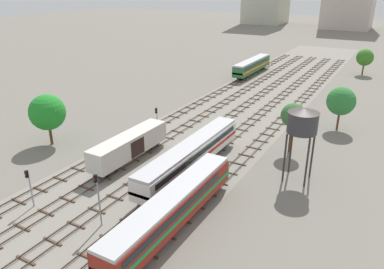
{
  "coord_description": "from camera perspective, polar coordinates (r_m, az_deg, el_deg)",
  "views": [
    {
      "loc": [
        25.85,
        -8.18,
        22.89
      ],
      "look_at": [
        0.0,
        37.53,
        1.5
      ],
      "focal_mm": 34.81,
      "sensor_mm": 36.0,
      "label": 1
    }
  ],
  "objects": [
    {
      "name": "signal_post_mid",
      "position": [
        44.0,
        -23.67,
        -6.83
      ],
      "size": [
        0.28,
        0.47,
        4.58
      ],
      "color": "gray",
      "rests_on": "ground"
    },
    {
      "name": "diesel_railcar_far_left_midfar",
      "position": [
        102.42,
        9.19,
        10.46
      ],
      "size": [
        2.96,
        20.5,
        3.8
      ],
      "color": "#286638",
      "rests_on": "ground"
    },
    {
      "name": "water_tower",
      "position": [
        46.02,
        16.6,
        1.89
      ],
      "size": [
        3.77,
        3.77,
        9.34
      ],
      "color": "#2D2826",
      "rests_on": "ground"
    },
    {
      "name": "lineside_tree_1",
      "position": [
        54.35,
        15.2,
        2.8
      ],
      "size": [
        3.41,
        3.41,
        7.36
      ],
      "color": "#4C331E",
      "rests_on": "ground"
    },
    {
      "name": "ground_plane",
      "position": [
        72.87,
        7.18,
        3.68
      ],
      "size": [
        480.0,
        480.0,
        0.0
      ],
      "primitive_type": "plane",
      "color": "slate"
    },
    {
      "name": "track_far_left",
      "position": [
        77.29,
        1.35,
        5.04
      ],
      "size": [
        2.4,
        126.0,
        0.29
      ],
      "color": "#47382D",
      "rests_on": "ground"
    },
    {
      "name": "track_centre_left",
      "position": [
        73.71,
        7.49,
        3.99
      ],
      "size": [
        2.4,
        126.0,
        0.29
      ],
      "color": "#47382D",
      "rests_on": "ground"
    },
    {
      "name": "spare_rail_bundle",
      "position": [
        37.91,
        -9.03,
        -15.07
      ],
      "size": [
        0.6,
        10.0,
        0.24
      ],
      "primitive_type": "cube",
      "color": "brown",
      "rests_on": "ground"
    },
    {
      "name": "track_left",
      "position": [
        75.39,
        4.35,
        4.53
      ],
      "size": [
        2.4,
        126.0,
        0.29
      ],
      "color": "#47382D",
      "rests_on": "ground"
    },
    {
      "name": "freight_boxcar_left_near",
      "position": [
        51.45,
        -9.57,
        -1.57
      ],
      "size": [
        2.87,
        14.0,
        3.6
      ],
      "color": "beige",
      "rests_on": "ground"
    },
    {
      "name": "passenger_coach_centre_mid",
      "position": [
        47.75,
        -0.15,
        -2.96
      ],
      "size": [
        2.96,
        22.0,
        3.8
      ],
      "color": "white",
      "rests_on": "ground"
    },
    {
      "name": "ballast_bed",
      "position": [
        72.87,
        7.18,
        3.68
      ],
      "size": [
        21.84,
        176.0,
        0.01
      ],
      "primitive_type": "cube",
      "color": "gray",
      "rests_on": "ground"
    },
    {
      "name": "diesel_railcar_centre_right_nearest",
      "position": [
        37.08,
        -3.04,
        -11.05
      ],
      "size": [
        2.96,
        20.5,
        3.8
      ],
      "color": "maroon",
      "rests_on": "ground"
    },
    {
      "name": "track_centre_right",
      "position": [
        71.08,
        14.14,
        2.8
      ],
      "size": [
        2.4,
        126.0,
        0.29
      ],
      "color": "#47382D",
      "rests_on": "ground"
    },
    {
      "name": "lineside_tree_3",
      "position": [
        110.64,
        24.98,
        10.65
      ],
      "size": [
        4.38,
        4.38,
        6.85
      ],
      "color": "#4C331E",
      "rests_on": "ground"
    },
    {
      "name": "signal_post_near",
      "position": [
        38.09,
        -14.23,
        -8.75
      ],
      "size": [
        0.28,
        0.47,
        5.97
      ],
      "color": "gray",
      "rests_on": "ground"
    },
    {
      "name": "track_centre",
      "position": [
        72.27,
        10.76,
        3.41
      ],
      "size": [
        2.4,
        126.0,
        0.29
      ],
      "color": "#47382D",
      "rests_on": "ground"
    },
    {
      "name": "signal_post_nearest",
      "position": [
        59.82,
        -5.42,
        2.63
      ],
      "size": [
        0.28,
        0.47,
        4.64
      ],
      "color": "gray",
      "rests_on": "ground"
    },
    {
      "name": "lineside_tree_0",
      "position": [
        59.24,
        -21.29,
        3.18
      ],
      "size": [
        5.37,
        5.37,
        7.84
      ],
      "color": "#4C331E",
      "rests_on": "ground"
    },
    {
      "name": "lineside_tree_2",
      "position": [
        65.92,
        21.88,
        4.75
      ],
      "size": [
        4.67,
        4.67,
        7.3
      ],
      "color": "#4C331E",
      "rests_on": "ground"
    }
  ]
}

